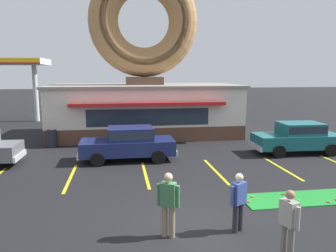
# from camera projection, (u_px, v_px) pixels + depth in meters

# --- Properties ---
(ground_plane) EXTENTS (160.00, 160.00, 0.00)m
(ground_plane) POSITION_uv_depth(u_px,v_px,m) (200.00, 229.00, 8.78)
(ground_plane) COLOR black
(donut_shop_building) EXTENTS (12.30, 6.75, 10.96)m
(donut_shop_building) POSITION_uv_depth(u_px,v_px,m) (144.00, 79.00, 21.73)
(donut_shop_building) COLOR brown
(donut_shop_building) RESTS_ON ground
(putting_mat) EXTENTS (4.61, 1.31, 0.03)m
(putting_mat) POSITION_uv_depth(u_px,v_px,m) (310.00, 198.00, 10.91)
(putting_mat) COLOR #1E842D
(putting_mat) RESTS_ON ground
(mini_donut_near_left) EXTENTS (0.13, 0.13, 0.04)m
(mini_donut_near_left) POSITION_uv_depth(u_px,v_px,m) (253.00, 196.00, 10.97)
(mini_donut_near_left) COLOR #D17F47
(mini_donut_near_left) RESTS_ON putting_mat
(mini_donut_near_right) EXTENTS (0.13, 0.13, 0.04)m
(mini_donut_near_right) POSITION_uv_depth(u_px,v_px,m) (329.00, 202.00, 10.51)
(mini_donut_near_right) COLOR #A5724C
(mini_donut_near_right) RESTS_ON putting_mat
(mini_donut_mid_centre) EXTENTS (0.13, 0.13, 0.04)m
(mini_donut_mid_centre) POSITION_uv_depth(u_px,v_px,m) (249.00, 201.00, 10.53)
(mini_donut_mid_centre) COLOR #A5724C
(mini_donut_mid_centre) RESTS_ON putting_mat
(mini_donut_mid_right) EXTENTS (0.13, 0.13, 0.04)m
(mini_donut_mid_right) POSITION_uv_depth(u_px,v_px,m) (284.00, 194.00, 11.17)
(mini_donut_mid_right) COLOR brown
(mini_donut_mid_right) RESTS_ON putting_mat
(golf_ball) EXTENTS (0.04, 0.04, 0.04)m
(golf_ball) POSITION_uv_depth(u_px,v_px,m) (299.00, 200.00, 10.64)
(golf_ball) COLOR white
(golf_ball) RESTS_ON putting_mat
(car_teal) EXTENTS (4.61, 2.08, 1.60)m
(car_teal) POSITION_uv_depth(u_px,v_px,m) (298.00, 137.00, 16.95)
(car_teal) COLOR #196066
(car_teal) RESTS_ON ground
(car_navy) EXTENTS (4.57, 2.01, 1.60)m
(car_navy) POSITION_uv_depth(u_px,v_px,m) (129.00, 142.00, 15.56)
(car_navy) COLOR navy
(car_navy) RESTS_ON ground
(pedestrian_blue_sweater_man) EXTENTS (0.34, 0.58, 1.60)m
(pedestrian_blue_sweater_man) POSITION_uv_depth(u_px,v_px,m) (289.00, 221.00, 7.28)
(pedestrian_blue_sweater_man) COLOR slate
(pedestrian_blue_sweater_man) RESTS_ON ground
(pedestrian_hooded_kid) EXTENTS (0.53, 0.40, 1.59)m
(pedestrian_hooded_kid) POSITION_uv_depth(u_px,v_px,m) (238.00, 200.00, 8.53)
(pedestrian_hooded_kid) COLOR #232328
(pedestrian_hooded_kid) RESTS_ON ground
(pedestrian_leather_jacket_man) EXTENTS (0.55, 0.37, 1.69)m
(pedestrian_leather_jacket_man) POSITION_uv_depth(u_px,v_px,m) (168.00, 202.00, 8.23)
(pedestrian_leather_jacket_man) COLOR #7F7056
(pedestrian_leather_jacket_man) RESTS_ON ground
(trash_bin) EXTENTS (0.57, 0.57, 0.97)m
(trash_bin) POSITION_uv_depth(u_px,v_px,m) (51.00, 138.00, 18.37)
(trash_bin) COLOR #232833
(trash_bin) RESTS_ON ground
(parking_stripe_left) EXTENTS (0.12, 3.60, 0.01)m
(parking_stripe_left) POSITION_uv_depth(u_px,v_px,m) (70.00, 178.00, 13.06)
(parking_stripe_left) COLOR yellow
(parking_stripe_left) RESTS_ON ground
(parking_stripe_mid_left) EXTENTS (0.12, 3.60, 0.01)m
(parking_stripe_mid_left) POSITION_uv_depth(u_px,v_px,m) (145.00, 174.00, 13.50)
(parking_stripe_mid_left) COLOR yellow
(parking_stripe_mid_left) RESTS_ON ground
(parking_stripe_centre) EXTENTS (0.12, 3.60, 0.01)m
(parking_stripe_centre) POSITION_uv_depth(u_px,v_px,m) (216.00, 171.00, 13.94)
(parking_stripe_centre) COLOR yellow
(parking_stripe_centre) RESTS_ON ground
(parking_stripe_mid_right) EXTENTS (0.12, 3.60, 0.01)m
(parking_stripe_mid_right) POSITION_uv_depth(u_px,v_px,m) (282.00, 168.00, 14.38)
(parking_stripe_mid_right) COLOR yellow
(parking_stripe_mid_right) RESTS_ON ground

